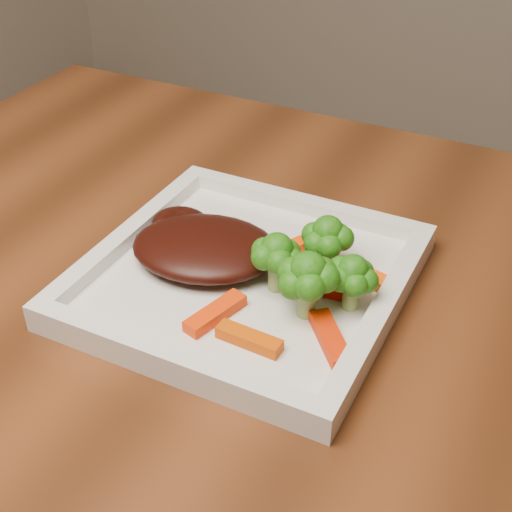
% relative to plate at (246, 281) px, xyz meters
% --- Properties ---
extents(plate, '(0.27, 0.27, 0.01)m').
position_rel_plate_xyz_m(plate, '(0.00, 0.00, 0.00)').
color(plate, white).
rests_on(plate, dining_table).
extents(steak, '(0.15, 0.13, 0.03)m').
position_rel_plate_xyz_m(steak, '(-0.04, 0.00, 0.02)').
color(steak, '#320B07').
rests_on(steak, plate).
extents(broccoli_0, '(0.06, 0.06, 0.07)m').
position_rel_plate_xyz_m(broccoli_0, '(0.06, 0.04, 0.04)').
color(broccoli_0, '#277012').
rests_on(broccoli_0, plate).
extents(broccoli_1, '(0.06, 0.06, 0.06)m').
position_rel_plate_xyz_m(broccoli_1, '(0.10, 0.00, 0.04)').
color(broccoli_1, '#1D6A11').
rests_on(broccoli_1, plate).
extents(broccoli_2, '(0.06, 0.06, 0.06)m').
position_rel_plate_xyz_m(broccoli_2, '(0.07, -0.02, 0.04)').
color(broccoli_2, '#1E7613').
rests_on(broccoli_2, plate).
extents(broccoli_3, '(0.07, 0.07, 0.06)m').
position_rel_plate_xyz_m(broccoli_3, '(0.03, -0.00, 0.04)').
color(broccoli_3, '#196711').
rests_on(broccoli_3, plate).
extents(carrot_0, '(0.06, 0.02, 0.01)m').
position_rel_plate_xyz_m(carrot_0, '(0.04, -0.08, 0.01)').
color(carrot_0, '#C84803').
rests_on(carrot_0, plate).
extents(carrot_1, '(0.05, 0.06, 0.01)m').
position_rel_plate_xyz_m(carrot_1, '(0.10, -0.05, 0.01)').
color(carrot_1, red).
rests_on(carrot_1, plate).
extents(carrot_2, '(0.03, 0.06, 0.01)m').
position_rel_plate_xyz_m(carrot_2, '(0.00, -0.06, 0.01)').
color(carrot_2, '#EA3403').
rests_on(carrot_2, plate).
extents(carrot_3, '(0.06, 0.03, 0.01)m').
position_rel_plate_xyz_m(carrot_3, '(0.10, 0.04, 0.01)').
color(carrot_3, '#FD5404').
rests_on(carrot_3, plate).
extents(carrot_4, '(0.04, 0.05, 0.01)m').
position_rel_plate_xyz_m(carrot_4, '(0.03, 0.06, 0.01)').
color(carrot_4, '#FF4104').
rests_on(carrot_4, plate).
extents(carrot_6, '(0.06, 0.02, 0.01)m').
position_rel_plate_xyz_m(carrot_6, '(0.06, 0.01, 0.01)').
color(carrot_6, red).
rests_on(carrot_6, plate).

